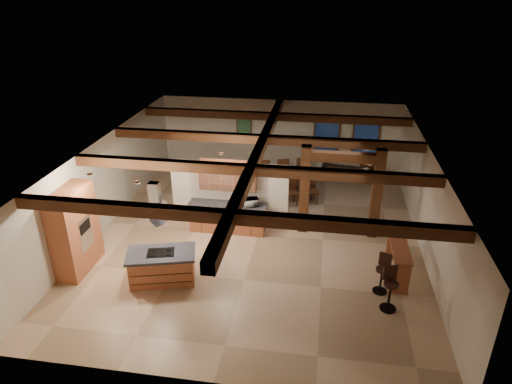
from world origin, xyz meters
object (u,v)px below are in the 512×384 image
(kitchen_island, at_px, (162,266))
(dining_table, at_px, (286,187))
(sofa, at_px, (348,171))
(bar_counter, at_px, (398,255))

(kitchen_island, height_order, dining_table, kitchen_island)
(dining_table, height_order, sofa, dining_table)
(kitchen_island, relative_size, dining_table, 0.99)
(sofa, distance_m, bar_counter, 6.76)
(kitchen_island, xyz_separation_m, dining_table, (2.78, 5.81, -0.10))
(kitchen_island, distance_m, bar_counter, 6.38)
(sofa, height_order, bar_counter, bar_counter)
(dining_table, xyz_separation_m, sofa, (2.33, 2.07, -0.04))
(kitchen_island, distance_m, sofa, 9.39)
(kitchen_island, bearing_deg, dining_table, 64.39)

